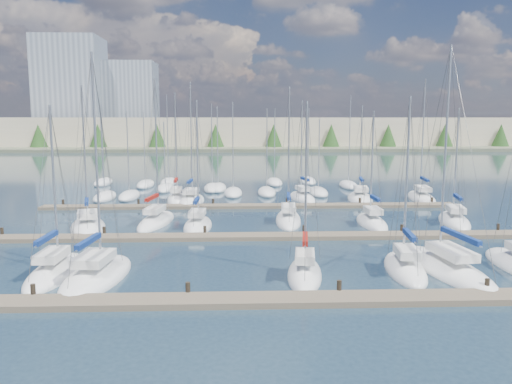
{
  "coord_description": "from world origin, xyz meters",
  "views": [
    {
      "loc": [
        -1.38,
        -22.36,
        9.27
      ],
      "look_at": [
        0.0,
        14.0,
        4.0
      ],
      "focal_mm": 35.0,
      "sensor_mm": 36.0,
      "label": 1
    }
  ],
  "objects_px": {
    "sailboat_r": "(421,198)",
    "sailboat_q": "(360,198)",
    "sailboat_e": "(405,269)",
    "sailboat_d": "(305,274)",
    "sailboat_i": "(156,221)",
    "sailboat_f": "(446,268)",
    "sailboat_b": "(55,272)",
    "sailboat_k": "(288,219)",
    "sailboat_j": "(198,225)",
    "sailboat_o": "(191,201)",
    "sailboat_n": "(177,199)",
    "sailboat_c": "(97,276)",
    "sailboat_p": "(302,198)",
    "sailboat_m": "(454,221)",
    "sailboat_l": "(372,223)",
    "sailboat_h": "(88,227)"
  },
  "relations": [
    {
      "from": "sailboat_i",
      "to": "sailboat_h",
      "type": "relative_size",
      "value": 1.06
    },
    {
      "from": "sailboat_k",
      "to": "sailboat_j",
      "type": "relative_size",
      "value": 1.11
    },
    {
      "from": "sailboat_k",
      "to": "sailboat_q",
      "type": "distance_m",
      "value": 15.67
    },
    {
      "from": "sailboat_q",
      "to": "sailboat_h",
      "type": "bearing_deg",
      "value": -142.53
    },
    {
      "from": "sailboat_f",
      "to": "sailboat_e",
      "type": "relative_size",
      "value": 1.27
    },
    {
      "from": "sailboat_i",
      "to": "sailboat_q",
      "type": "relative_size",
      "value": 1.17
    },
    {
      "from": "sailboat_e",
      "to": "sailboat_n",
      "type": "height_order",
      "value": "sailboat_n"
    },
    {
      "from": "sailboat_r",
      "to": "sailboat_o",
      "type": "distance_m",
      "value": 26.94
    },
    {
      "from": "sailboat_r",
      "to": "sailboat_f",
      "type": "distance_m",
      "value": 29.18
    },
    {
      "from": "sailboat_k",
      "to": "sailboat_o",
      "type": "height_order",
      "value": "sailboat_o"
    },
    {
      "from": "sailboat_o",
      "to": "sailboat_n",
      "type": "height_order",
      "value": "sailboat_o"
    },
    {
      "from": "sailboat_b",
      "to": "sailboat_o",
      "type": "bearing_deg",
      "value": 78.35
    },
    {
      "from": "sailboat_k",
      "to": "sailboat_e",
      "type": "bearing_deg",
      "value": -65.35
    },
    {
      "from": "sailboat_h",
      "to": "sailboat_q",
      "type": "relative_size",
      "value": 1.1
    },
    {
      "from": "sailboat_n",
      "to": "sailboat_q",
      "type": "relative_size",
      "value": 1.13
    },
    {
      "from": "sailboat_r",
      "to": "sailboat_c",
      "type": "bearing_deg",
      "value": -128.27
    },
    {
      "from": "sailboat_f",
      "to": "sailboat_b",
      "type": "bearing_deg",
      "value": 173.54
    },
    {
      "from": "sailboat_p",
      "to": "sailboat_q",
      "type": "height_order",
      "value": "sailboat_p"
    },
    {
      "from": "sailboat_m",
      "to": "sailboat_d",
      "type": "xyz_separation_m",
      "value": [
        -15.71,
        -15.17,
        0.01
      ]
    },
    {
      "from": "sailboat_r",
      "to": "sailboat_q",
      "type": "relative_size",
      "value": 1.26
    },
    {
      "from": "sailboat_k",
      "to": "sailboat_d",
      "type": "relative_size",
      "value": 1.17
    },
    {
      "from": "sailboat_i",
      "to": "sailboat_f",
      "type": "xyz_separation_m",
      "value": [
        20.28,
        -15.07,
        -0.02
      ]
    },
    {
      "from": "sailboat_o",
      "to": "sailboat_p",
      "type": "bearing_deg",
      "value": 11.02
    },
    {
      "from": "sailboat_k",
      "to": "sailboat_j",
      "type": "bearing_deg",
      "value": -159.11
    },
    {
      "from": "sailboat_o",
      "to": "sailboat_q",
      "type": "distance_m",
      "value": 19.64
    },
    {
      "from": "sailboat_j",
      "to": "sailboat_p",
      "type": "bearing_deg",
      "value": 55.74
    },
    {
      "from": "sailboat_o",
      "to": "sailboat_k",
      "type": "bearing_deg",
      "value": -44.87
    },
    {
      "from": "sailboat_r",
      "to": "sailboat_k",
      "type": "distance_m",
      "value": 21.01
    },
    {
      "from": "sailboat_c",
      "to": "sailboat_f",
      "type": "relative_size",
      "value": 0.96
    },
    {
      "from": "sailboat_e",
      "to": "sailboat_d",
      "type": "distance_m",
      "value": 6.37
    },
    {
      "from": "sailboat_p",
      "to": "sailboat_d",
      "type": "bearing_deg",
      "value": -106.57
    },
    {
      "from": "sailboat_r",
      "to": "sailboat_k",
      "type": "xyz_separation_m",
      "value": [
        -17.01,
        -12.33,
        0.0
      ]
    },
    {
      "from": "sailboat_m",
      "to": "sailboat_b",
      "type": "distance_m",
      "value": 33.87
    },
    {
      "from": "sailboat_m",
      "to": "sailboat_o",
      "type": "xyz_separation_m",
      "value": [
        -24.92,
        12.39,
        0.01
      ]
    },
    {
      "from": "sailboat_c",
      "to": "sailboat_i",
      "type": "relative_size",
      "value": 1.01
    },
    {
      "from": "sailboat_j",
      "to": "sailboat_f",
      "type": "bearing_deg",
      "value": -36.87
    },
    {
      "from": "sailboat_c",
      "to": "sailboat_p",
      "type": "xyz_separation_m",
      "value": [
        15.95,
        29.12,
        0.01
      ]
    },
    {
      "from": "sailboat_l",
      "to": "sailboat_j",
      "type": "xyz_separation_m",
      "value": [
        -15.44,
        -0.66,
        0.01
      ]
    },
    {
      "from": "sailboat_f",
      "to": "sailboat_b",
      "type": "relative_size",
      "value": 1.33
    },
    {
      "from": "sailboat_j",
      "to": "sailboat_c",
      "type": "bearing_deg",
      "value": -107.25
    },
    {
      "from": "sailboat_m",
      "to": "sailboat_l",
      "type": "distance_m",
      "value": 7.72
    },
    {
      "from": "sailboat_p",
      "to": "sailboat_k",
      "type": "bearing_deg",
      "value": -112.45
    },
    {
      "from": "sailboat_f",
      "to": "sailboat_q",
      "type": "distance_m",
      "value": 27.83
    },
    {
      "from": "sailboat_f",
      "to": "sailboat_k",
      "type": "xyz_separation_m",
      "value": [
        -8.25,
        15.5,
        0.01
      ]
    },
    {
      "from": "sailboat_c",
      "to": "sailboat_n",
      "type": "bearing_deg",
      "value": 92.91
    },
    {
      "from": "sailboat_p",
      "to": "sailboat_b",
      "type": "bearing_deg",
      "value": -132.85
    },
    {
      "from": "sailboat_b",
      "to": "sailboat_d",
      "type": "distance_m",
      "value": 15.04
    },
    {
      "from": "sailboat_p",
      "to": "sailboat_j",
      "type": "height_order",
      "value": "sailboat_p"
    },
    {
      "from": "sailboat_c",
      "to": "sailboat_n",
      "type": "xyz_separation_m",
      "value": [
        1.26,
        28.59,
        0.02
      ]
    },
    {
      "from": "sailboat_i",
      "to": "sailboat_c",
      "type": "bearing_deg",
      "value": -85.45
    }
  ]
}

